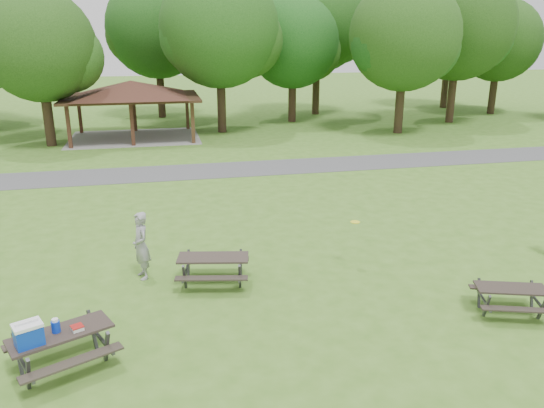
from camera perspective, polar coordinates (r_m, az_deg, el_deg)
The scene contains 17 objects.
ground at distance 14.15m, azimuth -0.49°, elevation -10.18°, with size 160.00×160.00×0.00m, color #427220.
asphalt_path at distance 27.17m, azimuth -6.61°, elevation 3.59°, with size 120.00×3.20×0.02m, color #48484B.
pavilion at distance 36.43m, azimuth -14.90°, elevation 11.63°, with size 8.60×7.01×3.76m.
tree_row_d at distance 35.33m, azimuth -23.60°, elevation 15.01°, with size 6.93×6.60×9.27m.
tree_row_e at distance 37.54m, azimuth -5.52°, elevation 17.99°, with size 8.40×8.00×11.02m.
tree_row_f at distance 42.12m, azimuth 2.36°, elevation 16.75°, with size 7.35×7.00×9.55m.
tree_row_g at distance 38.08m, azimuth 14.17°, elevation 16.87°, with size 7.77×7.40×10.25m.
tree_row_h at distance 44.03m, azimuth 19.52°, elevation 17.39°, with size 8.61×8.20×11.37m.
tree_row_i at distance 50.22m, azimuth 23.30°, elevation 15.64°, with size 7.14×6.80×9.52m.
tree_deep_b at distance 45.25m, azimuth -12.14°, elevation 17.79°, with size 8.40×8.00×11.13m.
tree_deep_c at distance 46.32m, azimuth 5.05°, elevation 18.78°, with size 8.82×8.40×11.90m.
tree_deep_d at distance 52.95m, azimuth 18.73°, elevation 17.38°, with size 8.40×8.00×11.27m.
picnic_table_near at distance 11.89m, azimuth -22.68°, elevation -13.15°, with size 2.51×2.31×1.40m.
picnic_table_middle at distance 14.79m, azimuth -6.34°, elevation -6.34°, with size 2.20×1.90×0.84m.
picnic_table_far at distance 14.51m, azimuth 24.28°, elevation -8.78°, with size 2.02×1.80×0.73m.
frisbee_in_flight at distance 15.68m, azimuth 8.94°, elevation -1.93°, with size 0.36×0.36×0.02m.
frisbee_thrower at distance 15.36m, azimuth -13.90°, elevation -4.38°, with size 0.71×0.47×1.95m, color gray.
Camera 1 is at (-2.56, -12.22, 6.65)m, focal length 35.00 mm.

